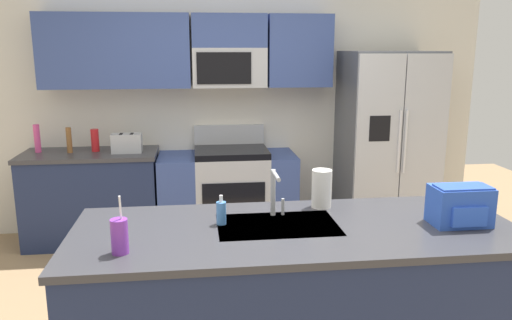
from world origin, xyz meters
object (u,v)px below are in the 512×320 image
(toaster, at_px, (127,143))
(sink_faucet, at_px, (275,189))
(range_oven, at_px, (228,193))
(paper_towel_roll, at_px, (322,189))
(refrigerator, at_px, (387,144))
(backpack, at_px, (460,205))
(bottle_pink, at_px, (37,138))
(bottle_red, at_px, (95,140))
(soap_dispenser, at_px, (221,213))
(drink_cup_purple, at_px, (120,236))
(pepper_mill, at_px, (69,140))

(toaster, distance_m, sink_faucet, 2.31)
(range_oven, bearing_deg, paper_towel_roll, -76.45)
(refrigerator, relative_size, backpack, 5.78)
(refrigerator, distance_m, backpack, 2.31)
(toaster, relative_size, bottle_pink, 1.04)
(bottle_pink, height_order, backpack, bottle_pink)
(paper_towel_roll, height_order, backpack, paper_towel_roll)
(bottle_red, relative_size, backpack, 0.68)
(bottle_red, distance_m, soap_dispenser, 2.47)
(soap_dispenser, bearing_deg, bottle_red, 116.47)
(toaster, xyz_separation_m, bottle_pink, (-0.85, 0.11, 0.04))
(bottle_red, xyz_separation_m, drink_cup_purple, (0.59, -2.56, -0.02))
(range_oven, distance_m, refrigerator, 1.69)
(pepper_mill, xyz_separation_m, soap_dispenser, (1.33, -2.17, -0.05))
(soap_dispenser, xyz_separation_m, backpack, (1.34, -0.17, 0.05))
(sink_faucet, height_order, backpack, sink_faucet)
(range_oven, height_order, drink_cup_purple, drink_cup_purple)
(range_oven, xyz_separation_m, refrigerator, (1.62, -0.07, 0.48))
(bottle_pink, distance_m, soap_dispenser, 2.76)
(soap_dispenser, bearing_deg, bottle_pink, 126.35)
(bottle_pink, xyz_separation_m, drink_cup_purple, (1.13, -2.58, -0.05))
(refrigerator, relative_size, bottle_pink, 6.88)
(soap_dispenser, bearing_deg, backpack, -7.25)
(pepper_mill, height_order, soap_dispenser, pepper_mill)
(refrigerator, xyz_separation_m, bottle_pink, (-3.43, 0.13, 0.11))
(bottle_pink, height_order, soap_dispenser, bottle_pink)
(soap_dispenser, bearing_deg, sink_faucet, 15.96)
(drink_cup_purple, relative_size, soap_dispenser, 1.73)
(refrigerator, distance_m, soap_dispenser, 2.76)
(bottle_red, xyz_separation_m, backpack, (2.44, -2.38, 0.01))
(range_oven, bearing_deg, pepper_mill, -179.90)
(range_oven, bearing_deg, toaster, -176.88)
(sink_faucet, distance_m, paper_towel_roll, 0.35)
(range_oven, distance_m, bottle_pink, 1.91)
(range_oven, distance_m, soap_dispenser, 2.24)
(sink_faucet, height_order, paper_towel_roll, sink_faucet)
(pepper_mill, relative_size, bottle_red, 1.13)
(sink_faucet, distance_m, soap_dispenser, 0.35)
(drink_cup_purple, bearing_deg, bottle_pink, 113.58)
(range_oven, relative_size, backpack, 4.25)
(toaster, bearing_deg, bottle_red, 163.65)
(toaster, height_order, paper_towel_roll, paper_towel_roll)
(range_oven, bearing_deg, soap_dispenser, -94.62)
(sink_faucet, relative_size, backpack, 0.88)
(refrigerator, distance_m, bottle_red, 2.90)
(drink_cup_purple, bearing_deg, pepper_mill, 107.99)
(toaster, relative_size, bottle_red, 1.29)
(bottle_red, xyz_separation_m, sink_faucet, (1.42, -2.12, 0.06))
(toaster, height_order, drink_cup_purple, drink_cup_purple)
(refrigerator, relative_size, pepper_mill, 7.58)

